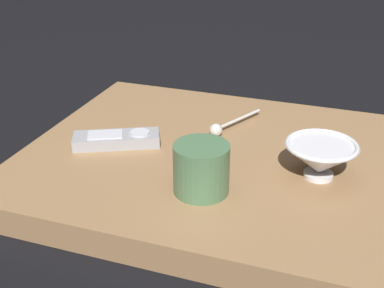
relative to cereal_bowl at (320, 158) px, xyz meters
name	(u,v)px	position (x,y,z in m)	size (l,w,h in m)	color
ground_plane	(205,174)	(-0.03, -0.21, -0.09)	(6.00, 6.00, 0.00)	black
table	(205,162)	(-0.03, -0.21, -0.06)	(0.58, 0.65, 0.05)	#936D47
cereal_bowl	(320,158)	(0.00, 0.00, 0.00)	(0.12, 0.12, 0.06)	silver
coffee_mug	(201,169)	(0.11, -0.17, 0.00)	(0.09, 0.09, 0.08)	#4C724C
teaspoon	(220,127)	(-0.11, -0.21, -0.02)	(0.14, 0.08, 0.03)	silver
tv_remote_near	(117,139)	(0.00, -0.38, -0.03)	(0.12, 0.17, 0.03)	#9E9EA3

